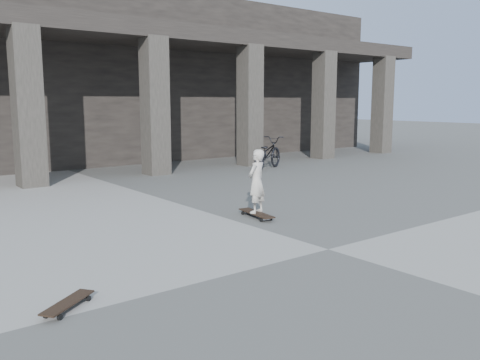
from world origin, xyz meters
TOP-DOWN VIEW (x-y plane):
  - ground at (0.00, 0.00)m, footprint 90.00×90.00m
  - colonnade at (-0.00, 13.77)m, footprint 28.00×8.82m
  - longboard at (0.47, 2.23)m, footprint 0.36×0.99m
  - skateboard_spare at (-3.77, 0.17)m, footprint 0.69×0.57m
  - child at (0.47, 2.23)m, footprint 0.50×0.41m
  - bicycle at (5.11, 7.30)m, footprint 2.06×1.49m

SIDE VIEW (x-z plane):
  - ground at x=0.00m, z-range 0.00..0.00m
  - skateboard_spare at x=-3.77m, z-range 0.02..0.11m
  - longboard at x=0.47m, z-range 0.03..0.12m
  - bicycle at x=5.11m, z-range 0.00..1.03m
  - child at x=0.47m, z-range 0.10..1.28m
  - colonnade at x=0.00m, z-range 0.03..6.03m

